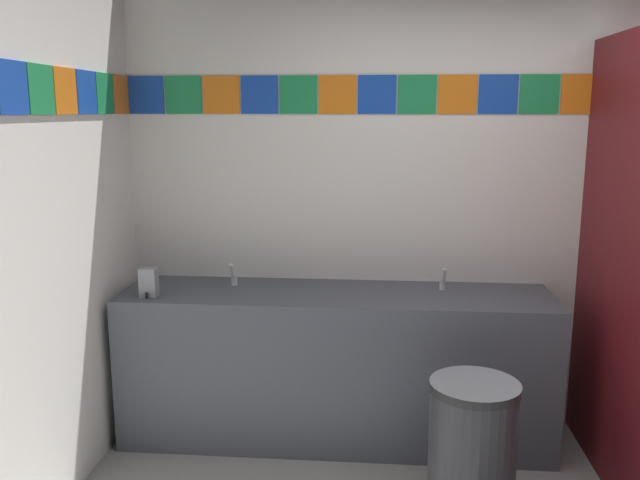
% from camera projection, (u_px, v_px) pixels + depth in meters
% --- Properties ---
extents(wall_back, '(4.46, 0.09, 2.84)m').
position_uv_depth(wall_back, '(512.00, 185.00, 3.75)').
color(wall_back, white).
rests_on(wall_back, ground_plane).
extents(vanity_counter, '(2.38, 0.58, 0.86)m').
position_uv_depth(vanity_counter, '(335.00, 364.00, 3.70)').
color(vanity_counter, '#4C515B').
rests_on(vanity_counter, ground_plane).
extents(faucet_left, '(0.04, 0.10, 0.14)m').
position_uv_depth(faucet_left, '(233.00, 277.00, 3.75)').
color(faucet_left, silver).
rests_on(faucet_left, vanity_counter).
extents(faucet_right, '(0.04, 0.10, 0.14)m').
position_uv_depth(faucet_right, '(443.00, 282.00, 3.65)').
color(faucet_right, silver).
rests_on(faucet_right, vanity_counter).
extents(soap_dispenser, '(0.09, 0.09, 0.16)m').
position_uv_depth(soap_dispenser, '(149.00, 283.00, 3.52)').
color(soap_dispenser, gray).
rests_on(soap_dispenser, vanity_counter).
extents(trash_bin, '(0.41, 0.41, 0.65)m').
position_uv_depth(trash_bin, '(472.00, 449.00, 2.98)').
color(trash_bin, '#333338').
rests_on(trash_bin, ground_plane).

